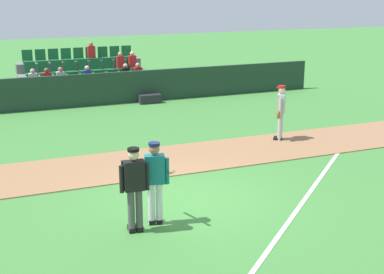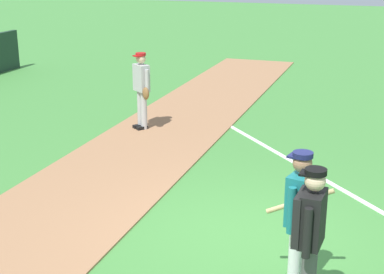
{
  "view_description": "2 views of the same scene",
  "coord_description": "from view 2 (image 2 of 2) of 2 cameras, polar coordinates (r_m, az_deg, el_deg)",
  "views": [
    {
      "loc": [
        -4.23,
        -10.71,
        4.8
      ],
      "look_at": [
        0.7,
        1.61,
        1.0
      ],
      "focal_mm": 50.3,
      "sensor_mm": 36.0,
      "label": 1
    },
    {
      "loc": [
        -7.29,
        -1.76,
        3.86
      ],
      "look_at": [
        0.88,
        1.04,
        1.13
      ],
      "focal_mm": 54.47,
      "sensor_mm": 36.0,
      "label": 2
    }
  ],
  "objects": [
    {
      "name": "ground_plane",
      "position": [
        8.44,
        4.85,
        -9.75
      ],
      "size": [
        80.0,
        80.0,
        0.0
      ],
      "primitive_type": "plane",
      "color": "#42843A"
    },
    {
      "name": "infield_dirt_path",
      "position": [
        9.45,
        -12.36,
        -6.88
      ],
      "size": [
        28.0,
        2.56,
        0.03
      ],
      "primitive_type": "cube",
      "color": "#9E704C",
      "rests_on": "ground"
    },
    {
      "name": "foul_line_chalk",
      "position": [
        11.06,
        11.22,
        -3.19
      ],
      "size": [
        8.91,
        8.19,
        0.01
      ],
      "primitive_type": "cube",
      "rotation": [
        0.0,
        0.0,
        0.74
      ],
      "color": "white",
      "rests_on": "ground"
    },
    {
      "name": "batter_teal_jersey",
      "position": [
        6.86,
        10.42,
        -7.71
      ],
      "size": [
        0.61,
        0.8,
        1.76
      ],
      "color": "white",
      "rests_on": "ground"
    },
    {
      "name": "umpire_home_plate",
      "position": [
        6.39,
        11.42,
        -9.45
      ],
      "size": [
        0.59,
        0.32,
        1.76
      ],
      "color": "#4C4C4C",
      "rests_on": "ground"
    },
    {
      "name": "runner_grey_jersey",
      "position": [
        13.15,
        -4.95,
        4.77
      ],
      "size": [
        0.51,
        0.55,
        1.76
      ],
      "color": "#B2B2B2",
      "rests_on": "ground"
    }
  ]
}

